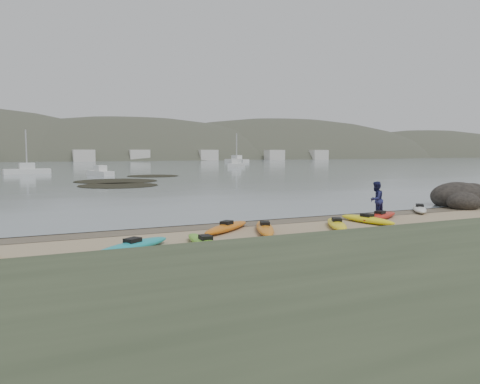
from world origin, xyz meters
name	(u,v)px	position (x,y,z in m)	size (l,w,h in m)	color
ground	(240,222)	(0.00, 0.00, 0.00)	(600.00, 600.00, 0.00)	tan
wet_sand	(243,223)	(0.00, -0.30, 0.00)	(60.00, 60.00, 0.00)	brown
water	(40,157)	(0.00, 300.00, 0.01)	(1200.00, 1200.00, 0.00)	slate
kayaks	(265,231)	(-0.56, -3.72, 0.17)	(23.55, 9.82, 0.34)	#CE6711
person_east	(376,200)	(7.15, -1.60, 0.96)	(0.93, 0.73, 1.92)	navy
rock_cluster	(467,202)	(16.26, 0.25, 0.25)	(5.37, 3.96, 1.86)	black
kelp_mats	(128,181)	(1.42, 34.31, 0.03)	(15.29, 23.90, 0.04)	black
moored_boats	(64,165)	(-1.56, 87.71, 0.59)	(102.33, 67.05, 1.39)	silver
far_hills	(141,193)	(39.38, 193.97, -15.93)	(550.00, 135.00, 80.00)	#384235
far_town	(74,156)	(6.00, 145.00, 2.00)	(199.00, 5.00, 4.00)	beige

